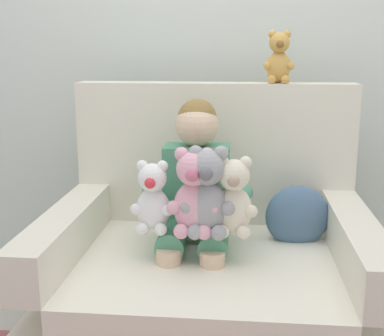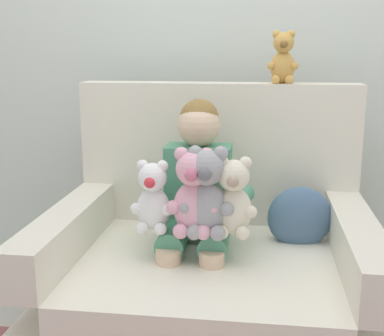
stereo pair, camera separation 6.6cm
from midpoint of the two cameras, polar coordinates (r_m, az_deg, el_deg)
back_wall at (r=2.65m, az=4.48°, el=15.61°), size 6.00×0.10×2.60m
armchair at (r=2.12m, az=2.87°, el=-11.34°), size 1.23×0.99×1.03m
seated_child at (r=2.04m, az=1.43°, el=-2.94°), size 0.45×0.39×0.82m
plush_cream at (r=1.87m, az=5.58°, el=-3.42°), size 0.17×0.14×0.29m
plush_pink at (r=1.87m, az=1.18°, el=-2.95°), size 0.19×0.16×0.32m
plush_grey at (r=1.86m, az=2.74°, el=-2.92°), size 0.20×0.16×0.33m
plush_white at (r=1.91m, az=-3.34°, el=-3.36°), size 0.16×0.13×0.27m
plush_honey_on_backrest at (r=2.29m, az=10.79°, el=11.69°), size 0.13×0.11×0.22m
throw_pillow at (r=2.17m, az=12.60°, el=-5.36°), size 0.27×0.14×0.26m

